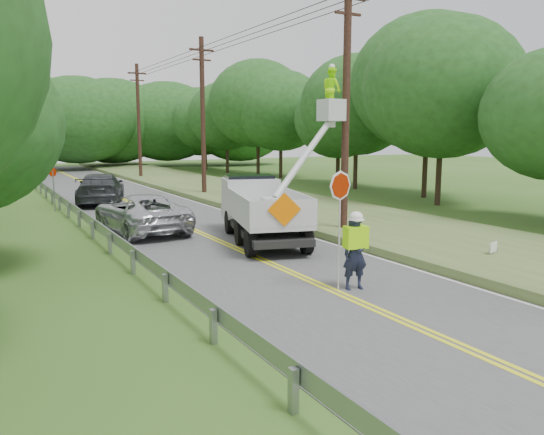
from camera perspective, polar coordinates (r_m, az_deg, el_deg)
ground at (r=12.16m, az=14.16°, el=-10.91°), size 140.00×140.00×0.00m
road at (r=23.98m, az=-9.35°, el=-0.90°), size 7.20×96.00×0.03m
guardrail at (r=23.75m, az=-19.29°, el=-0.06°), size 0.18×48.00×0.77m
utility_poles at (r=28.41m, az=-2.05°, el=11.39°), size 1.60×43.30×10.00m
tall_grass_verge at (r=27.15m, az=4.87°, el=0.64°), size 7.00×96.00×0.30m
treeline_right at (r=41.08m, az=6.49°, el=11.87°), size 11.32×53.12×11.41m
treeline_horizon at (r=64.85m, az=-23.33°, el=9.53°), size 57.01×13.81×11.59m
flagger at (r=14.10m, az=8.85°, el=-3.20°), size 1.20×0.58×3.13m
bucket_truck at (r=21.05m, az=-0.92°, el=1.97°), size 5.19×6.98×6.55m
suv_silver at (r=22.78m, az=-13.83°, el=0.48°), size 3.06×5.89×1.59m
suv_darkgrey at (r=32.74m, az=-17.80°, el=2.99°), size 4.01×6.49×1.76m
stop_sign_permanent at (r=30.20m, az=-22.30°, el=3.44°), size 0.42×0.29×2.31m
yard_sign at (r=18.32m, az=22.55°, el=-3.03°), size 0.46×0.15×0.68m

